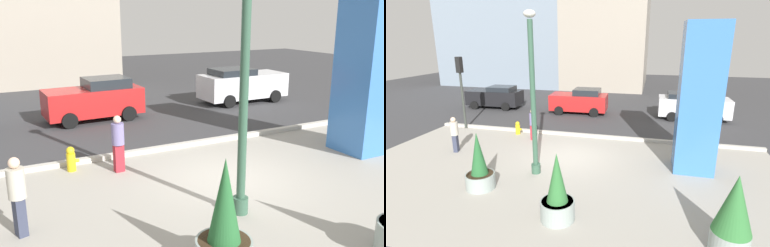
# 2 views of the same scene
# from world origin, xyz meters

# --- Properties ---
(ground_plane) EXTENTS (60.00, 60.00, 0.00)m
(ground_plane) POSITION_xyz_m (0.00, 4.00, 0.00)
(ground_plane) COLOR #38383A
(plaza_pavement) EXTENTS (18.00, 10.00, 0.02)m
(plaza_pavement) POSITION_xyz_m (0.00, -2.00, 0.00)
(plaza_pavement) COLOR #9E998E
(plaza_pavement) RESTS_ON ground_plane
(curb_strip) EXTENTS (18.00, 0.24, 0.16)m
(curb_strip) POSITION_xyz_m (0.00, 3.12, 0.08)
(curb_strip) COLOR #B7B2A8
(curb_strip) RESTS_ON ground_plane
(lamp_post) EXTENTS (0.44, 0.44, 6.25)m
(lamp_post) POSITION_xyz_m (-0.90, -1.88, 3.05)
(lamp_post) COLOR #335642
(lamp_post) RESTS_ON ground_plane
(art_pillar_blue) EXTENTS (1.54, 1.54, 5.92)m
(art_pillar_blue) POSITION_xyz_m (5.26, 0.11, 2.96)
(art_pillar_blue) COLOR #3870BC
(art_pillar_blue) RESTS_ON ground_plane
(potted_plant_by_pillar) EXTENTS (1.04, 1.04, 2.13)m
(potted_plant_by_pillar) POSITION_xyz_m (-2.38, -3.56, 0.79)
(potted_plant_by_pillar) COLOR gray
(potted_plant_by_pillar) RESTS_ON ground_plane
(fire_hydrant) EXTENTS (0.36, 0.26, 0.75)m
(fire_hydrant) POSITION_xyz_m (-3.82, 2.61, 0.37)
(fire_hydrant) COLOR gold
(fire_hydrant) RESTS_ON ground_plane
(car_far_lane) EXTENTS (4.56, 2.10, 1.77)m
(car_far_lane) POSITION_xyz_m (6.13, 8.57, 0.92)
(car_far_lane) COLOR silver
(car_far_lane) RESTS_ON ground_plane
(car_intersection) EXTENTS (4.13, 2.18, 1.80)m
(car_intersection) POSITION_xyz_m (-1.61, 8.35, 0.90)
(car_intersection) COLOR red
(car_intersection) RESTS_ON ground_plane
(pedestrian_crossing) EXTENTS (0.44, 0.44, 1.73)m
(pedestrian_crossing) POSITION_xyz_m (-5.51, -0.63, 0.96)
(pedestrian_crossing) COLOR #33384C
(pedestrian_crossing) RESTS_ON ground_plane
(pedestrian_by_curb) EXTENTS (0.39, 0.39, 1.69)m
(pedestrian_by_curb) POSITION_xyz_m (-2.59, 1.93, 0.94)
(pedestrian_by_curb) COLOR maroon
(pedestrian_by_curb) RESTS_ON ground_plane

